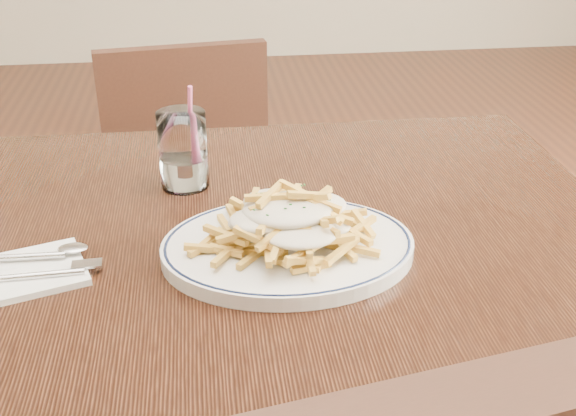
{
  "coord_description": "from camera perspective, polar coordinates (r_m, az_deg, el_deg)",
  "views": [
    {
      "loc": [
        0.01,
        -0.87,
        1.25
      ],
      "look_at": [
        0.11,
        -0.07,
        0.82
      ],
      "focal_mm": 45.0,
      "sensor_mm": 36.0,
      "label": 1
    }
  ],
  "objects": [
    {
      "name": "table",
      "position": [
        1.05,
        -6.46,
        -5.79
      ],
      "size": [
        1.2,
        0.8,
        0.75
      ],
      "color": "black",
      "rests_on": "ground"
    },
    {
      "name": "chair_far",
      "position": [
        1.85,
        -8.11,
        2.53
      ],
      "size": [
        0.43,
        0.43,
        0.83
      ],
      "color": "black",
      "rests_on": "ground"
    },
    {
      "name": "fries_plate",
      "position": [
        0.95,
        0.0,
        -3.13
      ],
      "size": [
        0.34,
        0.3,
        0.02
      ],
      "color": "white",
      "rests_on": "table"
    },
    {
      "name": "loaded_fries",
      "position": [
        0.92,
        -0.0,
        -0.74
      ],
      "size": [
        0.24,
        0.2,
        0.07
      ],
      "color": "gold",
      "rests_on": "fries_plate"
    },
    {
      "name": "napkin",
      "position": [
        0.96,
        -20.96,
        -5.03
      ],
      "size": [
        0.2,
        0.16,
        0.01
      ],
      "primitive_type": "cube",
      "rotation": [
        0.0,
        0.0,
        0.32
      ],
      "color": "white",
      "rests_on": "table"
    },
    {
      "name": "cutlery",
      "position": [
        0.97,
        -20.99,
        -4.46
      ],
      "size": [
        0.21,
        0.08,
        0.01
      ],
      "color": "silver",
      "rests_on": "napkin"
    },
    {
      "name": "water_glass",
      "position": [
        1.13,
        -8.26,
        4.2
      ],
      "size": [
        0.07,
        0.07,
        0.16
      ],
      "color": "white",
      "rests_on": "table"
    }
  ]
}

